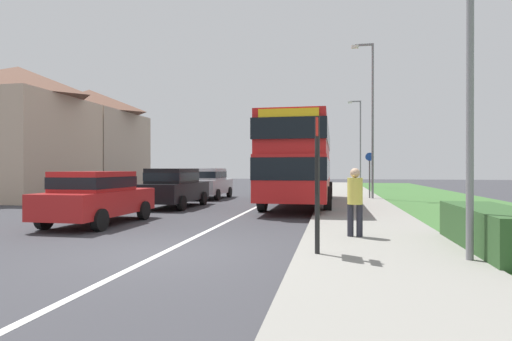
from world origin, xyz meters
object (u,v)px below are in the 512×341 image
object	(u,v)px
parked_car_red	(97,195)
street_lamp_near	(463,38)
street_lamp_far	(359,138)
parked_car_black	(174,186)
cycle_route_sign	(370,173)
bus_stop_sign	(317,175)
parked_car_silver	(208,182)
pedestrian_at_stop	(355,199)
double_decker_bus	(300,158)
street_lamp_mid	(371,111)

from	to	relation	value
parked_car_red	street_lamp_near	distance (m)	10.15
street_lamp_far	parked_car_black	bearing A→B (deg)	-114.19
cycle_route_sign	street_lamp_near	bearing A→B (deg)	-88.95
parked_car_black	bus_stop_sign	bearing A→B (deg)	-54.32
parked_car_silver	bus_stop_sign	distance (m)	15.63
pedestrian_at_stop	bus_stop_sign	distance (m)	2.24
parked_car_red	parked_car_black	size ratio (longest dim) A/B	0.94
parked_car_red	parked_car_black	world-z (taller)	parked_car_black
parked_car_red	cycle_route_sign	xyz separation A→B (m)	(8.77, 11.24, 0.56)
double_decker_bus	parked_car_silver	xyz separation A→B (m)	(-5.40, 3.38, -1.22)
parked_car_red	parked_car_silver	bearing A→B (deg)	89.78
parked_car_black	street_lamp_far	bearing A→B (deg)	65.81
double_decker_bus	street_lamp_mid	world-z (taller)	street_lamp_mid
parked_car_silver	street_lamp_mid	world-z (taller)	street_lamp_mid
pedestrian_at_stop	street_lamp_far	world-z (taller)	street_lamp_far
street_lamp_far	street_lamp_near	bearing A→B (deg)	-90.08
street_lamp_near	street_lamp_far	bearing A→B (deg)	89.92
double_decker_bus	pedestrian_at_stop	xyz separation A→B (m)	(1.94, -8.76, -1.17)
parked_car_silver	pedestrian_at_stop	world-z (taller)	parked_car_silver
cycle_route_sign	parked_car_silver	bearing A→B (deg)	-176.27
pedestrian_at_stop	street_lamp_far	distance (m)	27.11
parked_car_silver	pedestrian_at_stop	size ratio (longest dim) A/B	2.39
bus_stop_sign	street_lamp_mid	bearing A→B (deg)	81.38
street_lamp_mid	street_lamp_far	xyz separation A→B (m)	(0.28, 14.45, -0.30)
parked_car_black	pedestrian_at_stop	distance (m)	10.04
double_decker_bus	pedestrian_at_stop	world-z (taller)	double_decker_bus
pedestrian_at_stop	parked_car_black	bearing A→B (deg)	136.03
pedestrian_at_stop	cycle_route_sign	world-z (taller)	cycle_route_sign
cycle_route_sign	street_lamp_far	xyz separation A→B (m)	(0.31, 14.13, 2.92)
parked_car_black	street_lamp_far	xyz separation A→B (m)	(8.93, 19.87, 3.44)
parked_car_silver	bus_stop_sign	size ratio (longest dim) A/B	1.54
double_decker_bus	cycle_route_sign	xyz separation A→B (m)	(3.34, 3.95, -0.71)
parked_car_red	cycle_route_sign	size ratio (longest dim) A/B	1.61
parked_car_silver	street_lamp_far	xyz separation A→B (m)	(9.04, 14.70, 3.43)
bus_stop_sign	street_lamp_near	world-z (taller)	street_lamp_near
double_decker_bus	street_lamp_far	distance (m)	18.58
bus_stop_sign	street_lamp_near	distance (m)	3.36
street_lamp_far	bus_stop_sign	bearing A→B (deg)	-94.88
double_decker_bus	parked_car_red	xyz separation A→B (m)	(-5.44, -7.29, -1.27)
parked_car_black	parked_car_silver	distance (m)	5.17
double_decker_bus	pedestrian_at_stop	size ratio (longest dim) A/B	5.99
bus_stop_sign	street_lamp_mid	xyz separation A→B (m)	(2.18, 14.42, 3.11)
parked_car_red	parked_car_black	xyz separation A→B (m)	(0.16, 5.50, 0.05)
parked_car_red	street_lamp_far	distance (m)	27.17
double_decker_bus	parked_car_black	size ratio (longest dim) A/B	2.32
pedestrian_at_stop	cycle_route_sign	xyz separation A→B (m)	(1.39, 12.71, 0.45)
parked_car_silver	street_lamp_mid	bearing A→B (deg)	1.63
double_decker_bus	parked_car_red	bearing A→B (deg)	-126.71
pedestrian_at_stop	street_lamp_near	distance (m)	3.91
parked_car_red	pedestrian_at_stop	bearing A→B (deg)	-11.27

